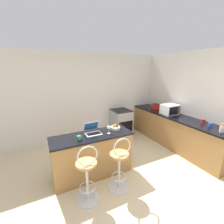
% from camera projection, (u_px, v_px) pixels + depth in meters
% --- Properties ---
extents(ground_plane, '(20.00, 20.00, 0.00)m').
position_uv_depth(ground_plane, '(132.00, 192.00, 2.70)').
color(ground_plane, beige).
extents(wall_back, '(12.00, 0.06, 2.60)m').
position_uv_depth(wall_back, '(87.00, 98.00, 4.53)').
color(wall_back, silver).
rests_on(wall_back, ground_plane).
extents(wall_right, '(0.06, 12.00, 2.60)m').
position_uv_depth(wall_right, '(224.00, 108.00, 3.37)').
color(wall_right, silver).
rests_on(wall_right, ground_plane).
extents(breakfast_bar, '(1.60, 0.56, 0.89)m').
position_uv_depth(breakfast_bar, '(93.00, 155.00, 3.06)').
color(breakfast_bar, '#9E703D').
rests_on(breakfast_bar, ground_plane).
extents(counter_right, '(0.67, 3.03, 0.89)m').
position_uv_depth(counter_right, '(173.00, 130.00, 4.32)').
color(counter_right, '#9E703D').
rests_on(counter_right, ground_plane).
extents(bar_stool_near, '(0.40, 0.40, 1.05)m').
position_uv_depth(bar_stool_near, '(87.00, 175.00, 2.41)').
color(bar_stool_near, silver).
rests_on(bar_stool_near, ground_plane).
extents(bar_stool_far, '(0.40, 0.40, 1.05)m').
position_uv_depth(bar_stool_far, '(120.00, 165.00, 2.66)').
color(bar_stool_far, silver).
rests_on(bar_stool_far, ground_plane).
extents(laptop, '(0.31, 0.31, 0.22)m').
position_uv_depth(laptop, '(92.00, 130.00, 3.03)').
color(laptop, silver).
rests_on(laptop, breakfast_bar).
extents(microwave, '(0.45, 0.36, 0.28)m').
position_uv_depth(microwave, '(170.00, 109.00, 4.30)').
color(microwave, white).
rests_on(microwave, counter_right).
extents(toaster, '(0.20, 0.29, 0.17)m').
position_uv_depth(toaster, '(156.00, 107.00, 4.87)').
color(toaster, red).
rests_on(toaster, counter_right).
extents(stove_range, '(0.56, 0.61, 0.89)m').
position_uv_depth(stove_range, '(121.00, 123.00, 4.89)').
color(stove_range, '#9EA3A8').
rests_on(stove_range, ground_plane).
extents(wine_glass_tall, '(0.08, 0.08, 0.17)m').
position_uv_depth(wine_glass_tall, '(109.00, 128.00, 2.98)').
color(wine_glass_tall, silver).
rests_on(wine_glass_tall, breakfast_bar).
extents(mug_green, '(0.09, 0.07, 0.09)m').
position_uv_depth(mug_green, '(79.00, 138.00, 2.72)').
color(mug_green, '#338447').
rests_on(mug_green, breakfast_bar).
extents(mug_red, '(0.10, 0.08, 0.10)m').
position_uv_depth(mug_red, '(203.00, 121.00, 3.59)').
color(mug_red, red).
rests_on(mug_red, counter_right).
extents(mug_blue, '(0.09, 0.07, 0.10)m').
position_uv_depth(mug_blue, '(210.00, 125.00, 3.34)').
color(mug_blue, '#2D51AD').
rests_on(mug_blue, counter_right).
extents(fruit_bowl, '(0.21, 0.21, 0.10)m').
position_uv_depth(fruit_bowl, '(115.00, 127.00, 3.23)').
color(fruit_bowl, silver).
rests_on(fruit_bowl, breakfast_bar).
extents(storage_jar, '(0.10, 0.10, 0.18)m').
position_uv_depth(storage_jar, '(222.00, 128.00, 3.05)').
color(storage_jar, silver).
rests_on(storage_jar, counter_right).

